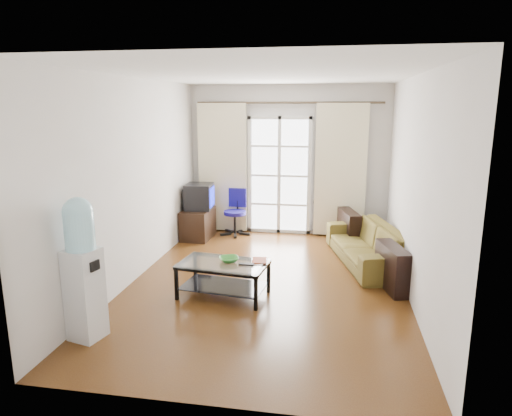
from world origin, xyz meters
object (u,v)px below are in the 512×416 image
Objects in this scene: sofa at (367,244)px; tv_stand at (198,224)px; coffee_table at (223,275)px; crt_tv at (198,196)px; task_chair at (235,221)px; water_cooler at (83,266)px.

sofa is 3.03m from tv_stand.
sofa is 2.42m from coffee_table.
crt_tv reaches higher than coffee_table.
crt_tv is 0.84m from task_chair.
tv_stand is 3.71m from water_cooler.
crt_tv is at bearing -122.03° from sofa.
water_cooler is at bearing -131.99° from coffee_table.
tv_stand is at bearing 113.61° from coffee_table.
water_cooler reaches higher than task_chair.
coffee_table is 1.36× the size of task_chair.
water_cooler reaches higher than sofa.
task_chair reaches higher than coffee_table.
coffee_table is 1.60× the size of tv_stand.
crt_tv is at bearing -150.66° from task_chair.
sofa is at bearing -14.83° from tv_stand.
tv_stand is (-1.06, 2.42, -0.02)m from coffee_table.
task_chair is (0.61, 0.29, -0.50)m from crt_tv.
sofa is at bearing -21.59° from crt_tv.
water_cooler reaches higher than coffee_table.
water_cooler reaches higher than crt_tv.
sofa is 2.97× the size of tv_stand.
sofa is 4.00× the size of crt_tv.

